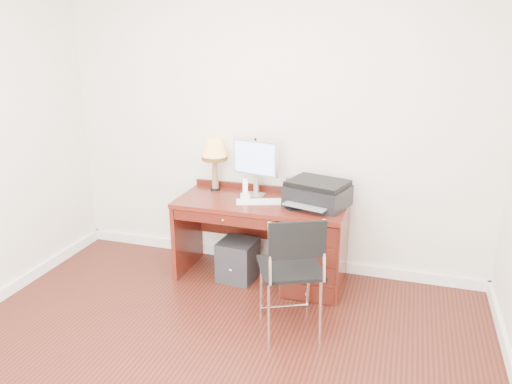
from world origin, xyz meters
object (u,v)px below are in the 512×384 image
(desk, at_px, (296,240))
(chair, at_px, (288,263))
(printer, at_px, (318,193))
(phone, at_px, (245,193))
(equipment_box, at_px, (238,260))
(leg_lamp, at_px, (214,153))
(monitor, at_px, (255,161))

(desk, height_order, chair, chair)
(printer, xyz_separation_m, phone, (-0.65, -0.01, -0.06))
(equipment_box, bearing_deg, chair, -42.52)
(leg_lamp, bearing_deg, desk, -12.59)
(printer, height_order, leg_lamp, leg_lamp)
(monitor, height_order, equipment_box, monitor)
(leg_lamp, bearing_deg, printer, -8.75)
(monitor, height_order, printer, monitor)
(printer, distance_m, phone, 0.65)
(printer, xyz_separation_m, chair, (-0.05, -0.83, -0.28))
(printer, bearing_deg, desk, -153.20)
(leg_lamp, distance_m, chair, 1.47)
(desk, bearing_deg, leg_lamp, 167.41)
(equipment_box, bearing_deg, leg_lamp, 144.34)
(leg_lamp, height_order, equipment_box, leg_lamp)
(desk, bearing_deg, phone, 176.97)
(monitor, relative_size, chair, 0.53)
(monitor, xyz_separation_m, printer, (0.60, -0.12, -0.21))
(desk, relative_size, printer, 2.57)
(chair, bearing_deg, equipment_box, 107.23)
(phone, xyz_separation_m, equipment_box, (-0.04, -0.11, -0.62))
(printer, relative_size, phone, 3.24)
(desk, distance_m, leg_lamp, 1.10)
(monitor, bearing_deg, leg_lamp, -172.99)
(desk, relative_size, equipment_box, 4.04)
(monitor, relative_size, equipment_box, 1.37)
(desk, xyz_separation_m, equipment_box, (-0.52, -0.09, -0.23))
(phone, height_order, chair, chair)
(desk, bearing_deg, equipment_box, -170.35)
(desk, height_order, printer, printer)
(monitor, bearing_deg, equipment_box, -98.10)
(chair, bearing_deg, leg_lamp, 109.32)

